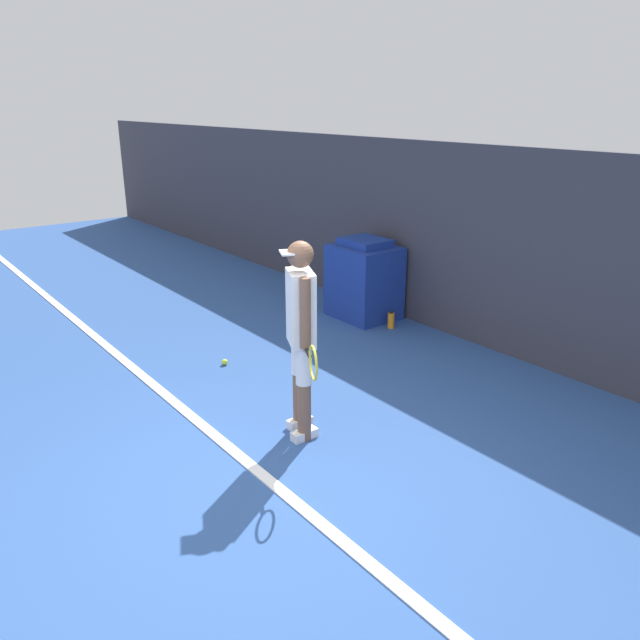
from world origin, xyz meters
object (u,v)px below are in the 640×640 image
water_bottle (391,320)px  tennis_player (301,331)px  tennis_ball (225,362)px  covered_chair (364,280)px

water_bottle → tennis_player: bearing=-59.4°
tennis_player → tennis_ball: (-1.74, 0.20, -0.93)m
tennis_ball → water_bottle: bearing=83.5°
tennis_player → covered_chair: 3.28m
water_bottle → covered_chair: bearing=177.8°
tennis_ball → covered_chair: 2.39m
tennis_player → water_bottle: bearing=146.4°
covered_chair → water_bottle: 0.69m
covered_chair → tennis_ball: bearing=-82.7°
tennis_player → water_bottle: (-1.48, 2.50, -0.86)m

